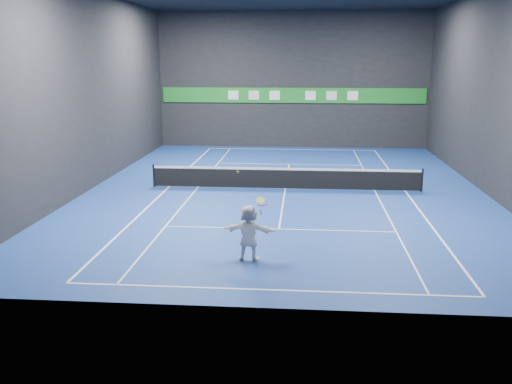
# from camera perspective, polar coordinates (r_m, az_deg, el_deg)

# --- Properties ---
(ground) EXTENTS (26.00, 26.00, 0.00)m
(ground) POSITION_cam_1_polar(r_m,az_deg,el_deg) (26.50, 2.94, 0.30)
(ground) COLOR navy
(ground) RESTS_ON ground
(wall_back) EXTENTS (18.00, 0.10, 9.00)m
(wall_back) POSITION_cam_1_polar(r_m,az_deg,el_deg) (38.86, 3.70, 11.10)
(wall_back) COLOR black
(wall_back) RESTS_ON ground
(wall_front) EXTENTS (18.00, 0.10, 9.00)m
(wall_front) POSITION_cam_1_polar(r_m,az_deg,el_deg) (12.93, 1.16, 6.92)
(wall_front) COLOR black
(wall_front) RESTS_ON ground
(wall_left) EXTENTS (0.10, 26.00, 9.00)m
(wall_left) POSITION_cam_1_polar(r_m,az_deg,el_deg) (27.66, -16.21, 9.76)
(wall_left) COLOR black
(wall_left) RESTS_ON ground
(wall_right) EXTENTS (0.10, 26.00, 9.00)m
(wall_right) POSITION_cam_1_polar(r_m,az_deg,el_deg) (27.12, 22.69, 9.22)
(wall_right) COLOR black
(wall_right) RESTS_ON ground
(baseline_near) EXTENTS (10.98, 0.08, 0.01)m
(baseline_near) POSITION_cam_1_polar(r_m,az_deg,el_deg) (15.16, 1.36, -9.76)
(baseline_near) COLOR white
(baseline_near) RESTS_ON ground
(baseline_far) EXTENTS (10.98, 0.08, 0.01)m
(baseline_far) POSITION_cam_1_polar(r_m,az_deg,el_deg) (38.18, 3.56, 4.28)
(baseline_far) COLOR white
(baseline_far) RESTS_ON ground
(sideline_doubles_left) EXTENTS (0.08, 23.78, 0.01)m
(sideline_doubles_left) POSITION_cam_1_polar(r_m,az_deg,el_deg) (27.23, -8.68, 0.52)
(sideline_doubles_left) COLOR white
(sideline_doubles_left) RESTS_ON ground
(sideline_doubles_right) EXTENTS (0.08, 23.78, 0.01)m
(sideline_doubles_right) POSITION_cam_1_polar(r_m,az_deg,el_deg) (26.90, 14.71, 0.07)
(sideline_doubles_right) COLOR white
(sideline_doubles_right) RESTS_ON ground
(sideline_singles_left) EXTENTS (0.06, 23.78, 0.01)m
(sideline_singles_left) POSITION_cam_1_polar(r_m,az_deg,el_deg) (26.95, -5.83, 0.47)
(sideline_singles_left) COLOR white
(sideline_singles_left) RESTS_ON ground
(sideline_singles_right) EXTENTS (0.06, 23.78, 0.01)m
(sideline_singles_right) POSITION_cam_1_polar(r_m,az_deg,el_deg) (26.69, 11.79, 0.13)
(sideline_singles_right) COLOR white
(sideline_singles_right) RESTS_ON ground
(service_line_near) EXTENTS (8.23, 0.06, 0.01)m
(service_line_near) POSITION_cam_1_polar(r_m,az_deg,el_deg) (20.32, 2.31, -3.72)
(service_line_near) COLOR white
(service_line_near) RESTS_ON ground
(service_line_far) EXTENTS (8.23, 0.06, 0.01)m
(service_line_far) POSITION_cam_1_polar(r_m,az_deg,el_deg) (32.77, 3.33, 2.79)
(service_line_far) COLOR white
(service_line_far) RESTS_ON ground
(center_service_line) EXTENTS (0.06, 12.80, 0.01)m
(center_service_line) POSITION_cam_1_polar(r_m,az_deg,el_deg) (26.50, 2.94, 0.30)
(center_service_line) COLOR white
(center_service_line) RESTS_ON ground
(player) EXTENTS (1.62, 0.68, 1.70)m
(player) POSITION_cam_1_polar(r_m,az_deg,el_deg) (17.02, -0.73, -4.11)
(player) COLOR white
(player) RESTS_ON ground
(tennis_ball) EXTENTS (0.07, 0.07, 0.07)m
(tennis_ball) POSITION_cam_1_polar(r_m,az_deg,el_deg) (16.55, -1.81, 2.00)
(tennis_ball) COLOR #BEEC27
(tennis_ball) RESTS_ON player
(tennis_net) EXTENTS (12.50, 0.10, 1.07)m
(tennis_net) POSITION_cam_1_polar(r_m,az_deg,el_deg) (26.39, 2.95, 1.44)
(tennis_net) COLOR black
(tennis_net) RESTS_ON ground
(sponsor_banner) EXTENTS (17.64, 0.11, 1.00)m
(sponsor_banner) POSITION_cam_1_polar(r_m,az_deg,el_deg) (38.84, 3.67, 9.62)
(sponsor_banner) COLOR #1D8727
(sponsor_banner) RESTS_ON wall_back
(tennis_racket) EXTENTS (0.45, 0.37, 0.71)m
(tennis_racket) POSITION_cam_1_polar(r_m,az_deg,el_deg) (16.80, 0.57, -1.30)
(tennis_racket) COLOR red
(tennis_racket) RESTS_ON player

